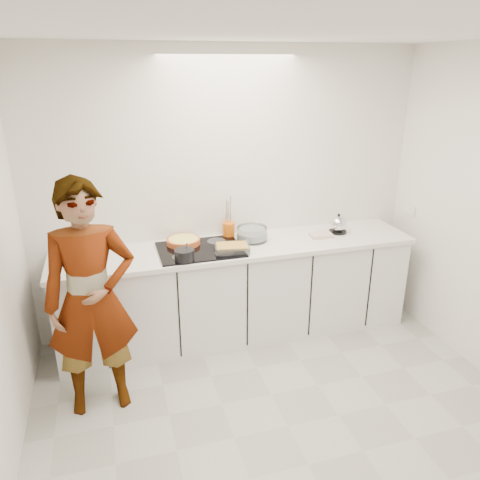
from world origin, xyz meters
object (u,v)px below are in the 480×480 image
object	(u,v)px
utensil_crock	(229,230)
cook	(91,300)
hob	(200,249)
baking_dish	(232,248)
kettle	(338,225)
mixing_bowl	(252,234)
saucepan	(184,255)
tart_dish	(183,241)

from	to	relation	value
utensil_crock	cook	size ratio (longest dim) A/B	0.08
hob	utensil_crock	world-z (taller)	utensil_crock
baking_dish	kettle	xyz separation A→B (m)	(1.11, 0.20, 0.04)
baking_dish	mixing_bowl	bearing A→B (deg)	42.18
kettle	cook	size ratio (longest dim) A/B	0.12
saucepan	mixing_bowl	xyz separation A→B (m)	(0.68, 0.31, 0.00)
hob	mixing_bowl	bearing A→B (deg)	11.54
saucepan	baking_dish	distance (m)	0.43
hob	tart_dish	bearing A→B (deg)	126.76
utensil_crock	kettle	bearing A→B (deg)	-10.18
hob	mixing_bowl	distance (m)	0.52
kettle	utensil_crock	bearing A→B (deg)	169.82
kettle	utensil_crock	distance (m)	1.05
hob	mixing_bowl	world-z (taller)	mixing_bowl
tart_dish	kettle	world-z (taller)	kettle
saucepan	mixing_bowl	world-z (taller)	saucepan
tart_dish	utensil_crock	distance (m)	0.46
hob	kettle	world-z (taller)	kettle
saucepan	mixing_bowl	size ratio (longest dim) A/B	0.50
hob	saucepan	size ratio (longest dim) A/B	3.91
tart_dish	hob	bearing A→B (deg)	-53.24
saucepan	cook	distance (m)	0.85
mixing_bowl	tart_dish	bearing A→B (deg)	175.01
tart_dish	utensil_crock	bearing A→B (deg)	12.24
cook	tart_dish	bearing A→B (deg)	41.47
baking_dish	cook	world-z (taller)	cook
hob	tart_dish	xyz separation A→B (m)	(-0.12, 0.16, 0.03)
tart_dish	mixing_bowl	xyz separation A→B (m)	(0.62, -0.05, 0.02)
tart_dish	cook	bearing A→B (deg)	-135.59
baking_dish	mixing_bowl	xyz separation A→B (m)	(0.26, 0.23, 0.01)
mixing_bowl	cook	size ratio (longest dim) A/B	0.21
hob	baking_dish	bearing A→B (deg)	-26.98
tart_dish	baking_dish	size ratio (longest dim) A/B	1.09
tart_dish	saucepan	size ratio (longest dim) A/B	1.89
utensil_crock	tart_dish	bearing A→B (deg)	-167.76
tart_dish	baking_dish	distance (m)	0.47
saucepan	baking_dish	world-z (taller)	saucepan
hob	saucepan	xyz separation A→B (m)	(-0.17, -0.20, 0.05)
mixing_bowl	cook	bearing A→B (deg)	-153.02
baking_dish	cook	size ratio (longest dim) A/B	0.18
hob	utensil_crock	bearing A→B (deg)	37.92
saucepan	utensil_crock	distance (m)	0.68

